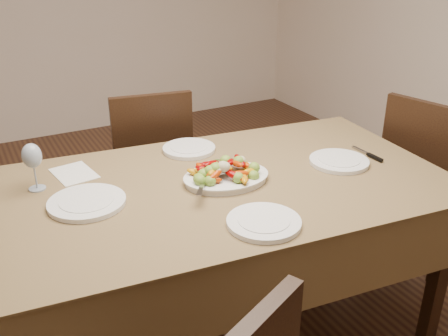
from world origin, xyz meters
name	(u,v)px	position (x,y,z in m)	size (l,w,h in m)	color
dining_table	(224,259)	(0.21, -0.01, 0.38)	(1.84, 1.04, 0.76)	brown
chair_far	(149,166)	(0.21, 0.89, 0.47)	(0.42, 0.42, 0.95)	black
chair_right	(432,180)	(1.48, -0.02, 0.47)	(0.42, 0.42, 0.95)	black
serving_platter	(226,179)	(0.22, -0.01, 0.77)	(0.34, 0.25, 0.02)	white
roasted_vegetables	(226,166)	(0.22, -0.01, 0.83)	(0.28, 0.19, 0.09)	#760302
serving_spoon	(215,177)	(0.15, -0.04, 0.81)	(0.28, 0.06, 0.03)	#9EA0A8
plate_left	(87,202)	(-0.33, 0.07, 0.77)	(0.29, 0.29, 0.02)	white
plate_right	(339,161)	(0.75, -0.08, 0.77)	(0.26, 0.26, 0.02)	white
plate_far	(189,149)	(0.23, 0.36, 0.77)	(0.25, 0.25, 0.02)	white
plate_near	(264,222)	(0.17, -0.37, 0.77)	(0.26, 0.26, 0.02)	white
wine_glass	(33,166)	(-0.47, 0.29, 0.86)	(0.08, 0.08, 0.20)	#8C99A5
menu_card	(74,173)	(-0.31, 0.36, 0.76)	(0.15, 0.21, 0.00)	silver
table_knife	(368,155)	(0.92, -0.08, 0.76)	(0.02, 0.20, 0.01)	#9EA0A8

